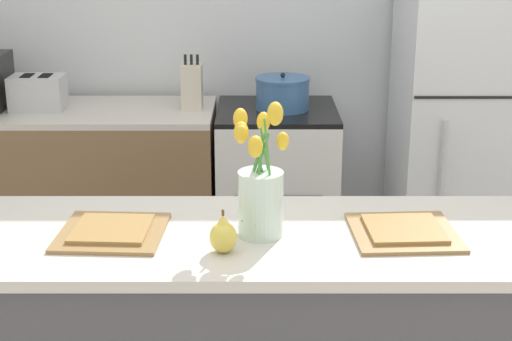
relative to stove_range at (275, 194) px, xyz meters
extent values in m
cube|color=silver|center=(-0.10, 0.40, 0.90)|extent=(5.20, 0.08, 2.70)
cube|color=beige|center=(-0.10, -1.60, 0.44)|extent=(1.80, 0.66, 0.03)
cube|color=brown|center=(-1.16, 0.00, -0.01)|extent=(1.68, 0.60, 0.87)
cube|color=beige|center=(-1.16, 0.00, 0.44)|extent=(1.68, 0.60, 0.03)
cube|color=silver|center=(0.00, 0.00, -0.01)|extent=(0.60, 0.60, 0.88)
cube|color=black|center=(0.00, 0.00, 0.44)|extent=(0.60, 0.60, 0.02)
cube|color=black|center=(0.00, -0.30, -0.05)|extent=(0.42, 0.01, 0.29)
cube|color=silver|center=(0.95, 0.00, 0.38)|extent=(0.68, 0.64, 1.67)
cube|color=black|center=(0.95, -0.32, 0.59)|extent=(0.67, 0.01, 0.01)
cylinder|color=#B2B5B7|center=(0.76, -0.34, 0.12)|extent=(0.02, 0.02, 0.73)
cylinder|color=silver|center=(-0.09, -1.61, 0.56)|extent=(0.14, 0.14, 0.20)
cylinder|color=#4C9342|center=(-0.07, -1.61, 0.62)|extent=(0.10, 0.01, 0.22)
ellipsoid|color=yellow|center=(-0.03, -1.61, 0.75)|extent=(0.04, 0.04, 0.06)
cylinder|color=#4C9342|center=(-0.07, -1.58, 0.65)|extent=(0.05, 0.06, 0.29)
ellipsoid|color=yellow|center=(-0.05, -1.55, 0.81)|extent=(0.03, 0.03, 0.05)
cylinder|color=#4C9342|center=(-0.09, -1.59, 0.64)|extent=(0.02, 0.10, 0.26)
ellipsoid|color=yellow|center=(-0.08, -1.55, 0.79)|extent=(0.04, 0.04, 0.06)
cylinder|color=#4C9342|center=(-0.12, -1.58, 0.65)|extent=(0.08, 0.10, 0.27)
ellipsoid|color=yellow|center=(-0.15, -1.54, 0.80)|extent=(0.04, 0.04, 0.07)
cylinder|color=#4C9342|center=(-0.12, -1.61, 0.63)|extent=(0.07, 0.01, 0.25)
ellipsoid|color=yellow|center=(-0.15, -1.60, 0.78)|extent=(0.04, 0.04, 0.07)
cylinder|color=#4C9342|center=(-0.11, -1.62, 0.64)|extent=(0.09, 0.07, 0.26)
ellipsoid|color=yellow|center=(-0.15, -1.65, 0.79)|extent=(0.03, 0.03, 0.05)
cylinder|color=#4C9342|center=(-0.10, -1.64, 0.62)|extent=(0.02, 0.07, 0.23)
ellipsoid|color=yellow|center=(-0.11, -1.67, 0.75)|extent=(0.04, 0.04, 0.07)
cylinder|color=#4C9342|center=(-0.07, -1.64, 0.66)|extent=(0.04, 0.04, 0.32)
ellipsoid|color=yellow|center=(-0.05, -1.65, 0.85)|extent=(0.05, 0.05, 0.07)
ellipsoid|color=#E5CC4C|center=(-0.20, -1.74, 0.50)|extent=(0.08, 0.08, 0.09)
cone|color=#E5CC4C|center=(-0.20, -1.74, 0.55)|extent=(0.04, 0.04, 0.04)
cylinder|color=brown|center=(-0.20, -1.74, 0.58)|extent=(0.01, 0.01, 0.02)
cube|color=olive|center=(-0.55, -1.61, 0.46)|extent=(0.33, 0.33, 0.01)
cube|color=#A37A42|center=(-0.55, -1.61, 0.47)|extent=(0.24, 0.24, 0.01)
cube|color=olive|center=(0.35, -1.61, 0.46)|extent=(0.33, 0.33, 0.01)
cube|color=#A37A42|center=(0.35, -1.61, 0.47)|extent=(0.24, 0.24, 0.01)
cube|color=#B7BABC|center=(-1.19, -0.01, 0.54)|extent=(0.26, 0.18, 0.17)
cube|color=black|center=(-1.24, -0.01, 0.62)|extent=(0.05, 0.11, 0.01)
cube|color=black|center=(-1.14, -0.01, 0.62)|extent=(0.05, 0.11, 0.01)
cube|color=black|center=(-1.33, -0.01, 0.56)|extent=(0.02, 0.02, 0.02)
cylinder|color=#386093|center=(0.03, 0.00, 0.53)|extent=(0.26, 0.26, 0.15)
cylinder|color=#386093|center=(0.03, 0.00, 0.61)|extent=(0.27, 0.27, 0.01)
sphere|color=black|center=(0.03, 0.00, 0.62)|extent=(0.02, 0.02, 0.02)
cube|color=beige|center=(-0.43, 0.02, 0.56)|extent=(0.10, 0.14, 0.22)
cylinder|color=black|center=(-0.46, 0.02, 0.70)|extent=(0.01, 0.01, 0.05)
cylinder|color=black|center=(-0.43, 0.02, 0.70)|extent=(0.01, 0.01, 0.05)
cylinder|color=black|center=(-0.40, 0.02, 0.70)|extent=(0.01, 0.01, 0.05)
camera|label=1|loc=(-0.11, -3.82, 1.39)|focal=55.00mm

